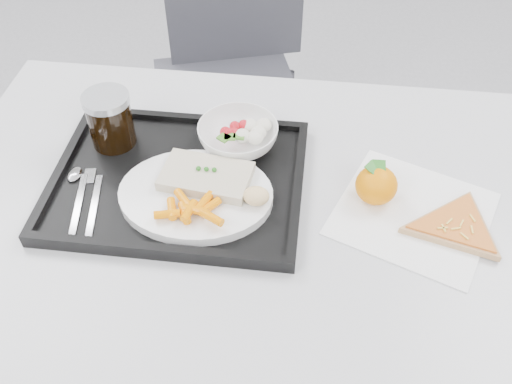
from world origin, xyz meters
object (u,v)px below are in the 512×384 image
tangerine (376,185)px  table (264,233)px  tray (179,181)px  salad_bowl (238,136)px  dinner_plate (196,195)px  cola_glass (110,119)px  pizza_slice (456,226)px  chair (231,56)px

tangerine → table: bearing=-166.3°
tray → salad_bowl: salad_bowl is taller
dinner_plate → tangerine: 0.32m
cola_glass → dinner_plate: bearing=-35.1°
pizza_slice → tangerine: bearing=157.0°
tray → pizza_slice: tray is taller
salad_bowl → chair: bearing=100.6°
pizza_slice → dinner_plate: bearing=179.1°
chair → tray: size_ratio=2.07×
table → pizza_slice: size_ratio=5.16×
table → chair: 0.84m
table → dinner_plate: 0.15m
tangerine → tray: bearing=-179.0°
salad_bowl → tangerine: size_ratio=1.57×
chair → dinner_plate: 0.84m
tray → tangerine: bearing=1.0°
cola_glass → tangerine: bearing=-9.1°
tray → chair: bearing=92.1°
table → tangerine: tangerine is taller
table → dinner_plate: dinner_plate is taller
chair → tangerine: bearing=-63.2°
tray → tangerine: size_ratio=4.64×
dinner_plate → chair: bearing=94.9°
tray → dinner_plate: (0.04, -0.04, 0.02)m
salad_bowl → tangerine: 0.28m
chair → pizza_slice: bearing=-57.6°
tray → tangerine: tangerine is taller
tray → dinner_plate: size_ratio=1.67×
tray → cola_glass: cola_glass is taller
chair → cola_glass: bearing=-99.8°
dinner_plate → pizza_slice: (0.45, -0.01, -0.01)m
tray → salad_bowl: bearing=47.4°
cola_glass → tangerine: 0.50m
chair → tangerine: size_ratio=9.59×
dinner_plate → pizza_slice: bearing=-0.9°
chair → tray: 0.79m
tray → dinner_plate: bearing=-46.7°
table → cola_glass: (-0.31, 0.13, 0.14)m
dinner_plate → table: bearing=1.9°
chair → cola_glass: chair is taller
table → chair: (-0.19, 0.80, -0.15)m
tray → pizza_slice: (0.49, -0.05, 0.00)m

